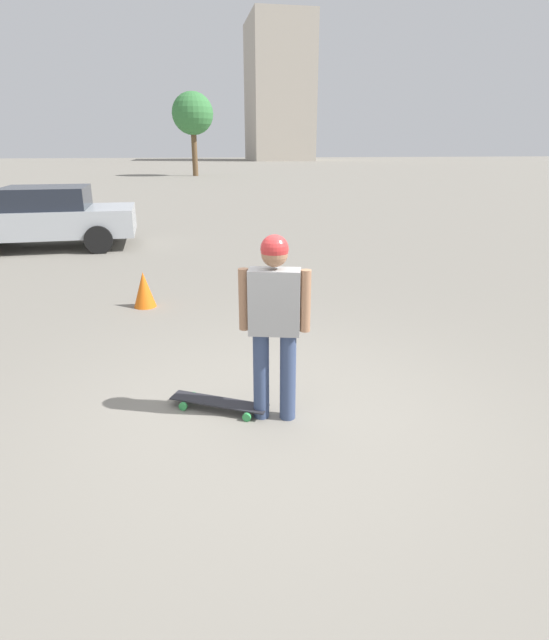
{
  "coord_description": "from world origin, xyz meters",
  "views": [
    {
      "loc": [
        -3.89,
        0.71,
        2.3
      ],
      "look_at": [
        0.0,
        0.0,
        0.92
      ],
      "focal_mm": 28.0,
      "sensor_mm": 36.0,
      "label": 1
    }
  ],
  "objects": [
    {
      "name": "ground_plane",
      "position": [
        0.0,
        0.0,
        0.0
      ],
      "size": [
        220.0,
        220.0,
        0.0
      ],
      "primitive_type": "plane",
      "color": "gray"
    },
    {
      "name": "person",
      "position": [
        0.0,
        0.0,
        0.98
      ],
      "size": [
        0.31,
        0.58,
        1.64
      ],
      "rotation": [
        0.0,
        0.0,
        -1.84
      ],
      "color": "#38476B",
      "rests_on": "ground_plane"
    },
    {
      "name": "skateboard",
      "position": [
        0.21,
        0.48,
        0.07
      ],
      "size": [
        0.6,
        0.9,
        0.09
      ],
      "rotation": [
        0.0,
        0.0,
        1.08
      ],
      "color": "#232328",
      "rests_on": "ground_plane"
    },
    {
      "name": "car_parked_near",
      "position": [
        8.75,
        3.89,
        0.74
      ],
      "size": [
        2.23,
        4.16,
        1.42
      ],
      "rotation": [
        0.0,
        0.0,
        1.61
      ],
      "color": "#ADB2B7",
      "rests_on": "ground_plane"
    },
    {
      "name": "building_block_distant",
      "position": [
        86.52,
        -16.46,
        11.05
      ],
      "size": [
        14.42,
        9.85,
        22.11
      ],
      "color": "#B2A899",
      "rests_on": "ground_plane"
    },
    {
      "name": "tree_distant",
      "position": [
        39.29,
        -0.56,
        4.72
      ],
      "size": [
        3.26,
        3.26,
        6.41
      ],
      "color": "brown",
      "rests_on": "ground_plane"
    },
    {
      "name": "traffic_cone",
      "position": [
        3.56,
        1.34,
        0.27
      ],
      "size": [
        0.33,
        0.33,
        0.54
      ],
      "color": "orange",
      "rests_on": "ground_plane"
    }
  ]
}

